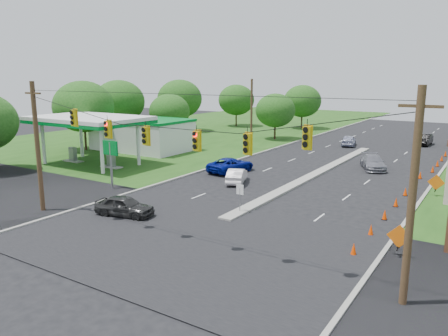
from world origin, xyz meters
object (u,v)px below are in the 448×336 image
Objects in this scene: black_sedan at (124,206)px; white_sedan at (237,176)px; gas_station at (134,132)px; blue_pickup at (231,165)px.

white_sedan is (1.54, 12.22, -0.04)m from black_sedan.
gas_station is at bearing -41.66° from white_sedan.
black_sedan is 0.79× the size of blue_pickup.
blue_pickup reaches higher than white_sedan.
white_sedan is 4.47m from blue_pickup.
black_sedan is at bearing 60.81° from white_sedan.
black_sedan is 15.76m from blue_pickup.
gas_station is 4.94× the size of white_sedan.
blue_pickup is (-2.79, 3.49, 0.07)m from white_sedan.
gas_station is 25.78m from black_sedan.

